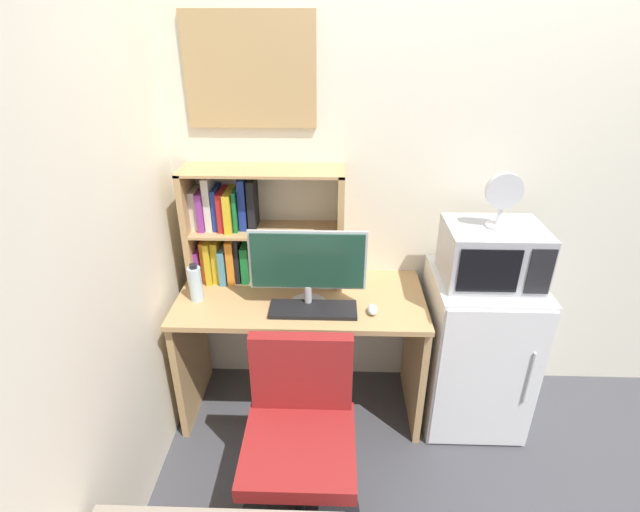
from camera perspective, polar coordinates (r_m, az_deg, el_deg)
wall_back at (r=2.78m, az=26.35°, el=8.47°), size 6.40×0.04×2.60m
desk at (r=2.61m, az=-2.20°, el=-9.01°), size 1.28×0.59×0.75m
hutch_bookshelf at (r=2.54m, az=-9.41°, el=3.53°), size 0.82×0.25×0.62m
monitor at (r=2.29m, az=-1.48°, el=-1.02°), size 0.57×0.18×0.41m
keyboard at (r=2.36m, az=-0.82°, el=-6.42°), size 0.43×0.16×0.02m
computer_mouse at (r=2.35m, az=6.30°, el=-6.38°), size 0.05×0.08×0.04m
water_bottle at (r=2.49m, az=-14.66°, el=-3.19°), size 0.07×0.07×0.20m
mini_fridge at (r=2.75m, az=18.01°, el=-10.58°), size 0.52×0.55×0.87m
microwave at (r=2.46m, az=19.88°, el=0.25°), size 0.46×0.36×0.28m
desk_fan at (r=2.35m, az=21.04°, el=6.63°), size 0.17×0.11×0.27m
desk_chair at (r=2.23m, az=-2.37°, el=-22.09°), size 0.54×0.54×0.86m
wall_corkboard at (r=2.44m, az=-8.35°, el=21.06°), size 0.63×0.02×0.53m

